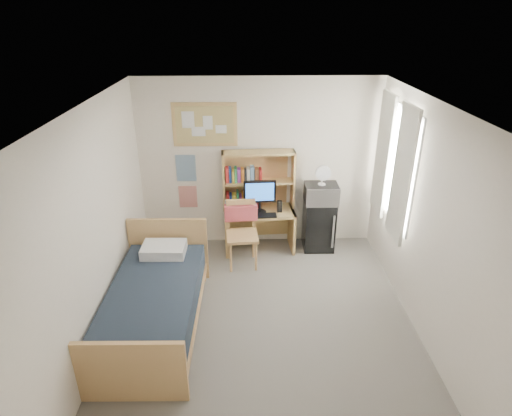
{
  "coord_description": "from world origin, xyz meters",
  "views": [
    {
      "loc": [
        -0.18,
        -4.06,
        3.45
      ],
      "look_at": [
        -0.06,
        1.2,
        0.99
      ],
      "focal_mm": 30.0,
      "sensor_mm": 36.0,
      "label": 1
    }
  ],
  "objects_px": {
    "desk_chair": "(242,235)",
    "mini_fridge": "(319,225)",
    "speaker_right": "(279,206)",
    "bed": "(155,308)",
    "desk_fan": "(322,176)",
    "desk": "(259,230)",
    "microwave": "(321,194)",
    "bulletin_board": "(205,125)",
    "monitor": "(260,197)",
    "speaker_left": "(240,208)"
  },
  "relations": [
    {
      "from": "speaker_right",
      "to": "speaker_left",
      "type": "bearing_deg",
      "value": 180.0
    },
    {
      "from": "bulletin_board",
      "to": "bed",
      "type": "bearing_deg",
      "value": -103.14
    },
    {
      "from": "desk",
      "to": "mini_fridge",
      "type": "xyz_separation_m",
      "value": [
        0.93,
        0.04,
        0.06
      ]
    },
    {
      "from": "desk_chair",
      "to": "desk_fan",
      "type": "xyz_separation_m",
      "value": [
        1.19,
        0.47,
        0.72
      ]
    },
    {
      "from": "monitor",
      "to": "speaker_right",
      "type": "xyz_separation_m",
      "value": [
        0.3,
        0.02,
        -0.17
      ]
    },
    {
      "from": "bed",
      "to": "speaker_right",
      "type": "bearing_deg",
      "value": 49.24
    },
    {
      "from": "bed",
      "to": "monitor",
      "type": "relative_size",
      "value": 4.01
    },
    {
      "from": "speaker_right",
      "to": "desk_fan",
      "type": "bearing_deg",
      "value": 1.97
    },
    {
      "from": "microwave",
      "to": "mini_fridge",
      "type": "bearing_deg",
      "value": 90.0
    },
    {
      "from": "mini_fridge",
      "to": "microwave",
      "type": "distance_m",
      "value": 0.54
    },
    {
      "from": "desk_chair",
      "to": "bed",
      "type": "xyz_separation_m",
      "value": [
        -1.02,
        -1.36,
        -0.21
      ]
    },
    {
      "from": "mini_fridge",
      "to": "speaker_right",
      "type": "height_order",
      "value": "speaker_right"
    },
    {
      "from": "monitor",
      "to": "speaker_left",
      "type": "relative_size",
      "value": 2.86
    },
    {
      "from": "desk_chair",
      "to": "speaker_left",
      "type": "height_order",
      "value": "desk_chair"
    },
    {
      "from": "bed",
      "to": "speaker_right",
      "type": "xyz_separation_m",
      "value": [
        1.58,
        1.77,
        0.47
      ]
    },
    {
      "from": "desk_chair",
      "to": "desk",
      "type": "bearing_deg",
      "value": 55.3
    },
    {
      "from": "speaker_right",
      "to": "desk_fan",
      "type": "xyz_separation_m",
      "value": [
        0.63,
        0.06,
        0.46
      ]
    },
    {
      "from": "bulletin_board",
      "to": "monitor",
      "type": "distance_m",
      "value": 1.32
    },
    {
      "from": "bulletin_board",
      "to": "speaker_right",
      "type": "height_order",
      "value": "bulletin_board"
    },
    {
      "from": "monitor",
      "to": "microwave",
      "type": "height_order",
      "value": "monitor"
    },
    {
      "from": "speaker_right",
      "to": "bulletin_board",
      "type": "bearing_deg",
      "value": 159.79
    },
    {
      "from": "monitor",
      "to": "speaker_left",
      "type": "bearing_deg",
      "value": 180.0
    },
    {
      "from": "desk_chair",
      "to": "mini_fridge",
      "type": "height_order",
      "value": "desk_chair"
    },
    {
      "from": "desk",
      "to": "speaker_right",
      "type": "bearing_deg",
      "value": -11.31
    },
    {
      "from": "mini_fridge",
      "to": "speaker_left",
      "type": "bearing_deg",
      "value": -173.78
    },
    {
      "from": "bed",
      "to": "desk_fan",
      "type": "distance_m",
      "value": 3.02
    },
    {
      "from": "desk_chair",
      "to": "mini_fridge",
      "type": "bearing_deg",
      "value": 17.65
    },
    {
      "from": "microwave",
      "to": "desk_fan",
      "type": "xyz_separation_m",
      "value": [
        0.0,
        0.0,
        0.28
      ]
    },
    {
      "from": "desk_fan",
      "to": "mini_fridge",
      "type": "bearing_deg",
      "value": 90.0
    },
    {
      "from": "desk",
      "to": "microwave",
      "type": "relative_size",
      "value": 2.15
    },
    {
      "from": "desk_chair",
      "to": "mini_fridge",
      "type": "xyz_separation_m",
      "value": [
        1.19,
        0.49,
        -0.1
      ]
    },
    {
      "from": "microwave",
      "to": "speaker_left",
      "type": "bearing_deg",
      "value": -174.71
    },
    {
      "from": "mini_fridge",
      "to": "desk_fan",
      "type": "xyz_separation_m",
      "value": [
        -0.0,
        -0.02,
        0.82
      ]
    },
    {
      "from": "bed",
      "to": "desk_fan",
      "type": "relative_size",
      "value": 7.3
    },
    {
      "from": "bed",
      "to": "desk",
      "type": "bearing_deg",
      "value": 55.81
    },
    {
      "from": "monitor",
      "to": "microwave",
      "type": "bearing_deg",
      "value": 1.33
    },
    {
      "from": "desk",
      "to": "desk_chair",
      "type": "bearing_deg",
      "value": -123.54
    },
    {
      "from": "speaker_left",
      "to": "desk_fan",
      "type": "xyz_separation_m",
      "value": [
        1.22,
        0.1,
        0.46
      ]
    },
    {
      "from": "speaker_left",
      "to": "desk_fan",
      "type": "relative_size",
      "value": 0.64
    },
    {
      "from": "bed",
      "to": "bulletin_board",
      "type": "bearing_deg",
      "value": 77.78
    },
    {
      "from": "bed",
      "to": "desk_fan",
      "type": "height_order",
      "value": "desk_fan"
    },
    {
      "from": "bulletin_board",
      "to": "desk_chair",
      "type": "distance_m",
      "value": 1.69
    },
    {
      "from": "speaker_right",
      "to": "desk_fan",
      "type": "relative_size",
      "value": 0.63
    },
    {
      "from": "mini_fridge",
      "to": "microwave",
      "type": "xyz_separation_m",
      "value": [
        -0.0,
        -0.02,
        0.54
      ]
    },
    {
      "from": "monitor",
      "to": "bed",
      "type": "bearing_deg",
      "value": -129.7
    },
    {
      "from": "mini_fridge",
      "to": "monitor",
      "type": "bearing_deg",
      "value": -173.16
    },
    {
      "from": "mini_fridge",
      "to": "speaker_right",
      "type": "xyz_separation_m",
      "value": [
        -0.63,
        -0.08,
        0.36
      ]
    },
    {
      "from": "desk",
      "to": "desk_fan",
      "type": "bearing_deg",
      "value": -2.37
    },
    {
      "from": "desk",
      "to": "microwave",
      "type": "xyz_separation_m",
      "value": [
        0.93,
        0.02,
        0.6
      ]
    },
    {
      "from": "desk",
      "to": "bed",
      "type": "relative_size",
      "value": 0.52
    }
  ]
}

